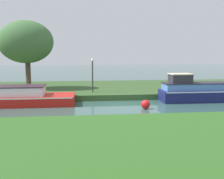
# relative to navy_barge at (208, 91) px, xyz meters

# --- Properties ---
(ground_plane) EXTENTS (120.00, 120.00, 0.00)m
(ground_plane) POSITION_rel_navy_barge_xyz_m (-5.84, -1.20, -0.66)
(ground_plane) COLOR #355952
(riverbank_far) EXTENTS (72.00, 10.00, 0.40)m
(riverbank_far) POSITION_rel_navy_barge_xyz_m (-5.84, 5.80, -0.46)
(riverbank_far) COLOR #335126
(riverbank_far) RESTS_ON ground_plane
(riverbank_near) EXTENTS (72.00, 10.00, 0.40)m
(riverbank_near) POSITION_rel_navy_barge_xyz_m (-5.84, -10.20, -0.46)
(riverbank_near) COLOR #2E5D20
(riverbank_near) RESTS_ON ground_plane
(navy_barge) EXTENTS (7.13, 1.80, 1.92)m
(navy_barge) POSITION_rel_navy_barge_xyz_m (0.00, 0.00, 0.00)
(navy_barge) COLOR navy
(navy_barge) RESTS_ON ground_plane
(willow_tree_left) EXTENTS (4.40, 3.27, 5.50)m
(willow_tree_left) POSITION_rel_navy_barge_xyz_m (-13.09, 5.14, 3.51)
(willow_tree_left) COLOR brown
(willow_tree_left) RESTS_ON riverbank_far
(lamp_post) EXTENTS (0.24, 0.24, 2.50)m
(lamp_post) POSITION_rel_navy_barge_xyz_m (-7.88, 2.49, 1.35)
(lamp_post) COLOR #333338
(lamp_post) RESTS_ON riverbank_far
(mooring_post_near) EXTENTS (0.15, 0.15, 0.63)m
(mooring_post_near) POSITION_rel_navy_barge_xyz_m (0.91, 1.58, 0.06)
(mooring_post_near) COLOR #4C2D2A
(mooring_post_near) RESTS_ON riverbank_far
(channel_buoy) EXTENTS (0.54, 0.54, 0.54)m
(channel_buoy) POSITION_rel_navy_barge_xyz_m (-4.96, -2.19, -0.39)
(channel_buoy) COLOR red
(channel_buoy) RESTS_ON ground_plane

